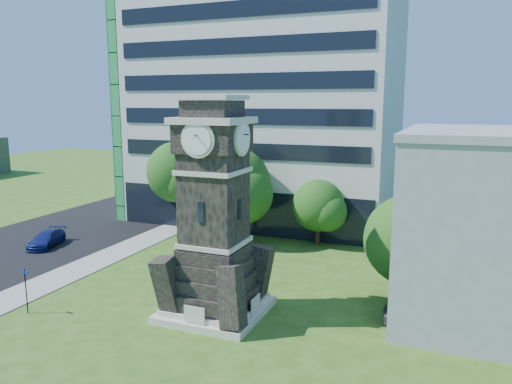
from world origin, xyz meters
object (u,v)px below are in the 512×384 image
at_px(clock_tower, 214,223).
at_px(street_sign, 26,286).
at_px(park_bench, 236,309).
at_px(car_street_north, 46,239).
at_px(car_east_lot, 426,317).

xyz_separation_m(clock_tower, street_sign, (-9.92, -4.07, -3.65)).
bearing_deg(park_bench, street_sign, -149.19).
xyz_separation_m(clock_tower, car_street_north, (-19.05, 6.60, -4.66)).
xyz_separation_m(clock_tower, car_east_lot, (11.21, 2.50, -4.67)).
distance_m(clock_tower, park_bench, 4.94).
bearing_deg(street_sign, car_east_lot, 29.58).
bearing_deg(street_sign, car_street_north, 142.88).
distance_m(car_east_lot, street_sign, 22.15).
relative_size(car_east_lot, park_bench, 2.22).
relative_size(car_street_north, car_east_lot, 0.98).
distance_m(car_street_north, street_sign, 14.08).
xyz_separation_m(car_street_north, park_bench, (20.44, -6.81, -0.08)).
height_order(clock_tower, street_sign, clock_tower).
relative_size(clock_tower, car_street_north, 2.85).
relative_size(park_bench, street_sign, 0.76).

